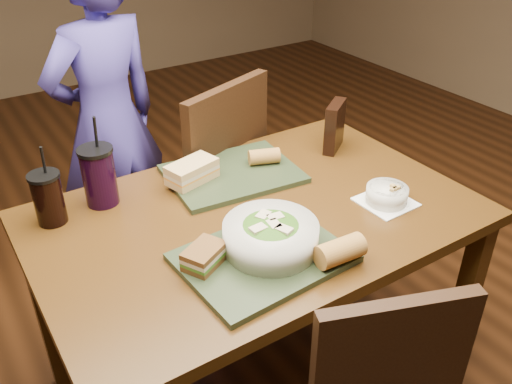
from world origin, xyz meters
TOP-DOWN VIEW (x-y plane):
  - ground at (0.00, 0.00)m, footprint 6.00×6.00m
  - dining_table at (0.00, 0.00)m, footprint 1.30×0.85m
  - chair_far at (0.15, 0.51)m, footprint 0.55×0.57m
  - diner at (-0.12, 0.97)m, footprint 0.59×0.45m
  - tray_near at (-0.11, -0.20)m, footprint 0.44×0.34m
  - tray_far at (0.05, 0.23)m, footprint 0.45×0.36m
  - salad_bowl at (-0.08, -0.19)m, footprint 0.25×0.25m
  - soup_bowl at (0.36, -0.17)m, footprint 0.16×0.16m
  - sandwich_near at (-0.26, -0.15)m, footprint 0.13×0.12m
  - sandwich_far at (-0.09, 0.25)m, footprint 0.18×0.13m
  - baguette_near at (0.04, -0.33)m, footprint 0.13×0.07m
  - baguette_far at (0.17, 0.22)m, footprint 0.12×0.09m
  - cup_cola at (-0.52, 0.28)m, footprint 0.09×0.09m
  - cup_berry at (-0.37, 0.30)m, footprint 0.11×0.11m
  - chip_bag at (0.47, 0.20)m, footprint 0.13×0.11m

SIDE VIEW (x-z plane):
  - ground at x=0.00m, z-range 0.00..0.00m
  - chair_far at x=0.15m, z-range 0.06..1.05m
  - dining_table at x=0.00m, z-range 0.28..1.03m
  - diner at x=-0.12m, z-range 0.00..1.43m
  - tray_near at x=-0.11m, z-range 0.75..0.77m
  - tray_far at x=0.05m, z-range 0.75..0.77m
  - soup_bowl at x=0.36m, z-range 0.75..0.81m
  - sandwich_near at x=-0.26m, z-range 0.77..0.82m
  - baguette_far at x=0.17m, z-range 0.77..0.82m
  - baguette_near at x=0.04m, z-range 0.77..0.83m
  - sandwich_far at x=-0.09m, z-range 0.77..0.83m
  - salad_bowl at x=-0.08m, z-range 0.77..0.85m
  - cup_cola at x=-0.52m, z-range 0.71..0.95m
  - chip_bag at x=0.47m, z-range 0.75..0.93m
  - cup_berry at x=-0.37m, z-range 0.70..0.99m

